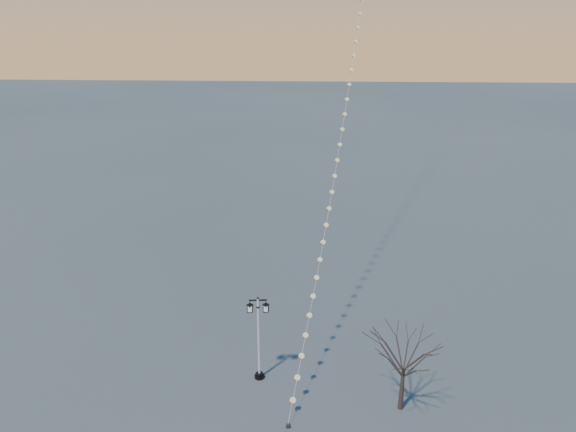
{
  "coord_description": "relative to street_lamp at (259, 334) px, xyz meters",
  "views": [
    {
      "loc": [
        3.08,
        -21.62,
        18.69
      ],
      "look_at": [
        1.62,
        6.53,
        8.43
      ],
      "focal_mm": 34.33,
      "sensor_mm": 36.0,
      "label": 1
    }
  ],
  "objects": [
    {
      "name": "ground",
      "position": [
        -0.2,
        -3.63,
        -2.76
      ],
      "size": [
        300.0,
        300.0,
        0.0
      ],
      "primitive_type": "plane",
      "color": "#474848",
      "rests_on": "ground"
    },
    {
      "name": "street_lamp",
      "position": [
        0.0,
        0.0,
        0.0
      ],
      "size": [
        1.26,
        0.55,
        4.98
      ],
      "rotation": [
        0.0,
        0.0,
        0.09
      ],
      "color": "black",
      "rests_on": "ground"
    },
    {
      "name": "bare_tree",
      "position": [
        7.38,
        -2.14,
        0.28
      ],
      "size": [
        2.64,
        2.64,
        4.38
      ],
      "rotation": [
        0.0,
        0.0,
        0.04
      ],
      "color": "#31241F",
      "rests_on": "ground"
    },
    {
      "name": "kite_train",
      "position": [
        5.24,
        16.14,
        14.42
      ],
      "size": [
        7.53,
        40.5,
        34.56
      ],
      "rotation": [
        0.0,
        0.0,
        0.23
      ],
      "color": "black",
      "rests_on": "ground"
    }
  ]
}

